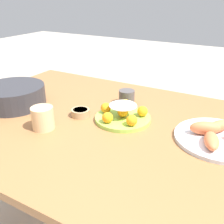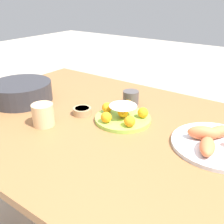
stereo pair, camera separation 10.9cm
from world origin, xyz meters
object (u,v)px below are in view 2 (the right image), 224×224
Objects in this scene: seafood_platter at (218,142)px; cake_plate at (123,115)px; sauce_bowl at (82,111)px; cup_near at (131,98)px; dining_table at (102,138)px; cup_far at (43,115)px; serving_bowl at (21,91)px.

cake_plate is at bearing 3.37° from seafood_platter.
sauce_bowl is 1.07× the size of cup_near.
cake_plate is (-0.07, -0.05, 0.11)m from dining_table.
cake_plate is at bearing -162.18° from sauce_bowl.
sauce_bowl is 0.17m from cup_far.
dining_table is 0.14m from cake_plate.
seafood_platter reaches higher than dining_table.
cup_near is (-0.01, -0.22, 0.12)m from dining_table.
cup_near is (0.06, -0.16, 0.01)m from cake_plate.
cup_near is at bearing -114.79° from cup_far.
cup_far is (0.18, 0.38, 0.01)m from cup_near.
seafood_platter reaches higher than sauce_bowl.
sauce_bowl is at bearing 17.82° from cake_plate.
cup_near reaches higher than seafood_platter.
seafood_platter is at bearing -171.87° from sauce_bowl.
cup_far reaches higher than sauce_bowl.
seafood_platter is 0.47m from cup_near.
cake_plate is 0.19m from sauce_bowl.
sauce_bowl is (0.18, 0.06, -0.01)m from cake_plate.
dining_table is at bearing -177.62° from sauce_bowl.
cup_far is (-0.29, 0.11, -0.01)m from serving_bowl.
serving_bowl is 0.35m from sauce_bowl.
serving_bowl is 3.90× the size of cup_near.
cake_plate is 3.10× the size of cup_near.
serving_bowl reaches higher than seafood_platter.
sauce_bowl is at bearing 8.13° from seafood_platter.
cake_plate is 2.60× the size of cup_far.
seafood_platter is (-0.56, -0.08, 0.00)m from sauce_bowl.
cup_far is at bearing 21.21° from seafood_platter.
serving_bowl is 3.66× the size of sauce_bowl.
sauce_bowl is at bearing 2.38° from dining_table.
cup_near is (-0.12, -0.22, 0.02)m from sauce_bowl.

